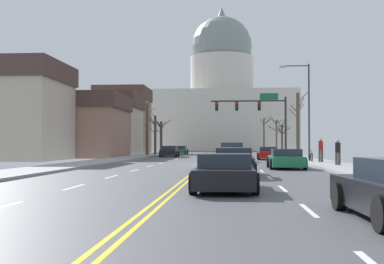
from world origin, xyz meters
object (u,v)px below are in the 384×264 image
Objects in this scene: sedan_near_03 at (286,159)px; sedan_near_04 at (234,163)px; signal_gantry at (258,111)px; sedan_near_02 at (230,157)px; street_lamp_right at (305,103)px; pickup_truck_near_01 at (232,153)px; sedan_near_00 at (268,154)px; sedan_oncoming_01 at (180,150)px; bicycle_parked at (311,157)px; sedan_near_05 at (225,173)px; pedestrian_01 at (321,149)px; pedestrian_00 at (338,151)px; sedan_oncoming_00 at (169,152)px.

sedan_near_03 is 7.59m from sedan_near_04.
signal_gantry reaches higher than sedan_near_02.
street_lamp_right is 7.24m from pickup_truck_near_01.
sedan_near_00 reaches higher than sedan_oncoming_01.
bicycle_parked is (13.29, -30.96, -0.07)m from sedan_oncoming_01.
sedan_near_04 is at bearing -111.04° from bicycle_parked.
sedan_near_04 is 6.97m from sedan_near_05.
pedestrian_01 is at bearing -79.12° from street_lamp_right.
signal_gantry is 20.20m from pedestrian_00.
sedan_near_05 is 17.59m from pedestrian_00.
pedestrian_00 is at bearing 53.97° from sedan_near_04.
street_lamp_right is 1.67× the size of sedan_near_04.
pedestrian_00 reaches higher than sedan_near_02.
pickup_truck_near_01 is 1.19× the size of sedan_near_04.
sedan_near_02 is at bearing -140.24° from street_lamp_right.
signal_gantry is at bearing 104.11° from bicycle_parked.
pickup_truck_near_01 is 25.13m from sedan_near_05.
sedan_near_05 is 54.02m from sedan_oncoming_01.
sedan_near_00 reaches higher than bicycle_parked.
sedan_near_03 is at bearing -90.79° from sedan_near_00.
sedan_near_00 is 0.92× the size of sedan_near_04.
signal_gantry is 1.85× the size of sedan_near_02.
sedan_near_04 is 11.34m from pedestrian_00.
sedan_near_00 is at bearing 89.21° from sedan_near_03.
signal_gantry reaches higher than bicycle_parked.
pickup_truck_near_01 is 1.32× the size of sedan_near_03.
sedan_near_05 is at bearing -80.39° from sedan_oncoming_00.
street_lamp_right is at bearing 71.38° from sedan_near_04.
bicycle_parked is (6.39, 22.62, -0.07)m from sedan_near_05.
sedan_oncoming_01 is at bearing 104.25° from pickup_truck_near_01.
sedan_near_04 is at bearing -89.07° from sedan_near_02.
signal_gantry reaches higher than pedestrian_00.
signal_gantry is 22.13m from sedan_near_03.
signal_gantry reaches higher than sedan_near_05.
sedan_near_04 is (-2.77, -28.60, -4.32)m from signal_gantry.
pedestrian_01 is at bearing 91.64° from pedestrian_00.
sedan_near_02 is 2.43× the size of pedestrian_01.
sedan_near_02 is 0.91× the size of sedan_near_04.
sedan_near_03 is 0.96× the size of sedan_near_05.
pedestrian_01 is (13.62, -18.69, 0.53)m from sedan_oncoming_00.
sedan_near_00 is 0.94× the size of sedan_oncoming_01.
sedan_near_03 is at bearing -89.04° from signal_gantry.
signal_gantry is 21.08m from sedan_oncoming_01.
sedan_oncoming_01 is (-7.06, 34.21, -0.01)m from sedan_near_02.
sedan_near_00 is 2.64× the size of pedestrian_00.
sedan_near_02 is 1.00× the size of sedan_near_03.
sedan_near_00 is at bearing -41.40° from sedan_oncoming_00.
signal_gantry reaches higher than sedan_near_04.
signal_gantry is 17.03m from sedan_near_02.
bicycle_parked is at bearing -85.55° from street_lamp_right.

